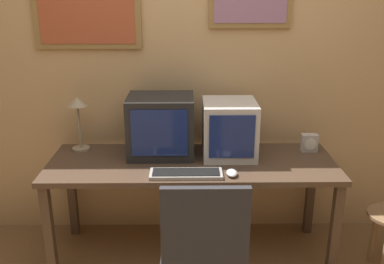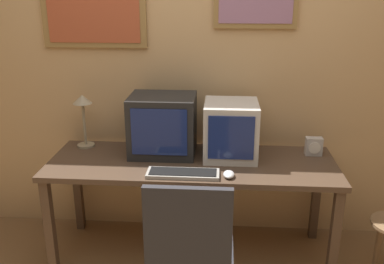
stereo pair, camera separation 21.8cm
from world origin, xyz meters
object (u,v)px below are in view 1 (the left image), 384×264
keyboard_main (186,174)px  desk_clock (309,143)px  monitor_left (161,126)px  monitor_right (229,129)px  desk_lamp (78,112)px  mouse_near_keyboard (232,173)px

keyboard_main → desk_clock: 0.94m
monitor_left → monitor_right: monitor_left is taller
keyboard_main → desk_lamp: (-0.74, 0.44, 0.27)m
monitor_right → monitor_left: bearing=177.1°
monitor_left → mouse_near_keyboard: 0.60m
desk_clock → desk_lamp: size_ratio=0.32×
mouse_near_keyboard → desk_clock: 0.70m
keyboard_main → desk_clock: bearing=24.9°
desk_lamp → monitor_left: bearing=-8.6°
monitor_left → mouse_near_keyboard: monitor_left is taller
mouse_near_keyboard → desk_lamp: bearing=156.3°
desk_lamp → desk_clock: bearing=-1.7°
monitor_right → desk_clock: monitor_right is taller
mouse_near_keyboard → desk_lamp: (-1.02, 0.45, 0.26)m
monitor_left → desk_clock: 1.03m
mouse_near_keyboard → desk_clock: (0.58, 0.40, 0.04)m
monitor_right → desk_lamp: (-1.03, 0.11, 0.09)m
monitor_left → mouse_near_keyboard: bearing=-39.0°
monitor_right → desk_clock: 0.58m
mouse_near_keyboard → desk_lamp: desk_lamp is taller
mouse_near_keyboard → keyboard_main: bearing=179.2°
monitor_left → keyboard_main: monitor_left is taller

